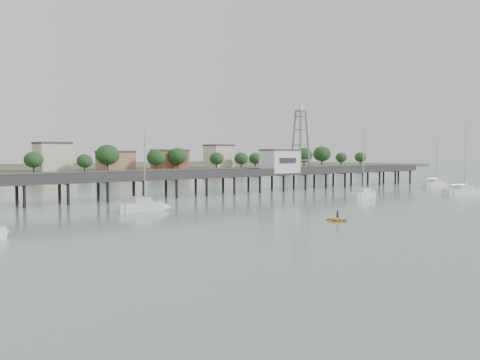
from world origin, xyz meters
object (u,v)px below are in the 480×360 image
object	(u,v)px
sailboat_b	(150,207)
yellow_dinghy	(337,221)
pier	(186,177)
sailboat_e	(439,185)
lattice_tower	(300,142)
sailboat_c	(365,195)
sailboat_d	(469,192)

from	to	relation	value
sailboat_b	yellow_dinghy	size ratio (longest dim) A/B	4.51
pier	sailboat_e	distance (m)	65.58
sailboat_e	yellow_dinghy	distance (m)	74.48
lattice_tower	sailboat_b	bearing A→B (deg)	-159.94
sailboat_c	sailboat_b	size ratio (longest dim) A/B	1.17
lattice_tower	sailboat_b	distance (m)	54.23
sailboat_c	sailboat_b	bearing A→B (deg)	157.30
yellow_dinghy	sailboat_b	bearing A→B (deg)	98.13
sailboat_b	yellow_dinghy	xyz separation A→B (m)	(12.56, -24.97, -0.65)
yellow_dinghy	sailboat_e	bearing A→B (deg)	2.71
sailboat_e	lattice_tower	bearing A→B (deg)	166.87
sailboat_b	yellow_dinghy	bearing A→B (deg)	-51.68
pier	yellow_dinghy	size ratio (longest dim) A/B	55.24
sailboat_c	lattice_tower	bearing A→B (deg)	58.26
lattice_tower	sailboat_c	xyz separation A→B (m)	(-8.17, -24.94, -10.46)
lattice_tower	sailboat_b	size ratio (longest dim) A/B	1.27
sailboat_d	yellow_dinghy	size ratio (longest dim) A/B	5.53
sailboat_b	sailboat_d	bearing A→B (deg)	-1.14
lattice_tower	sailboat_d	distance (m)	37.57
sailboat_d	sailboat_e	size ratio (longest dim) A/B	1.20
sailboat_c	sailboat_b	xyz separation A→B (m)	(-41.81, 6.69, 0.01)
sailboat_e	pier	bearing A→B (deg)	179.41
sailboat_e	yellow_dinghy	world-z (taller)	sailboat_e
lattice_tower	sailboat_c	bearing A→B (deg)	-108.13
yellow_dinghy	lattice_tower	bearing A→B (deg)	30.54
sailboat_b	lattice_tower	bearing A→B (deg)	31.68
lattice_tower	yellow_dinghy	xyz separation A→B (m)	(-37.42, -43.22, -11.10)
sailboat_d	sailboat_e	world-z (taller)	sailboat_d
pier	sailboat_b	size ratio (longest dim) A/B	12.24
lattice_tower	sailboat_e	xyz separation A→B (m)	(31.97, -16.18, -10.45)
pier	sailboat_c	distance (m)	34.30
pier	sailboat_b	bearing A→B (deg)	-135.36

